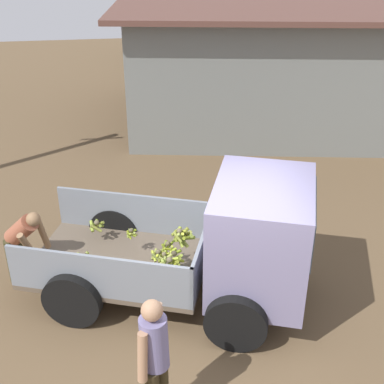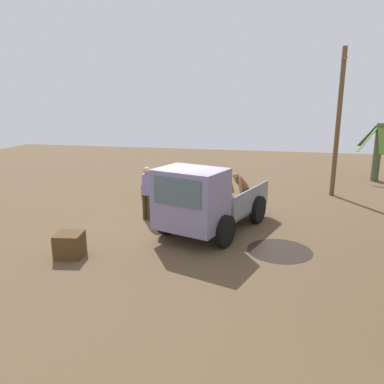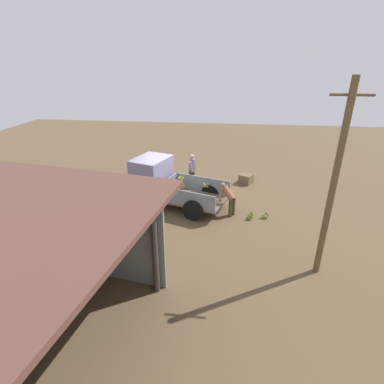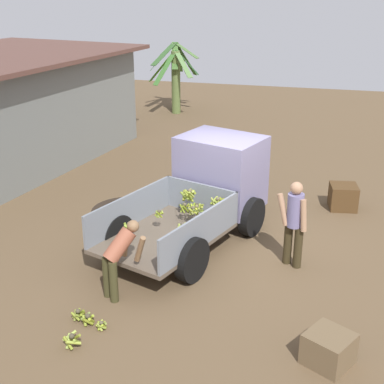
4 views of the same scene
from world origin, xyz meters
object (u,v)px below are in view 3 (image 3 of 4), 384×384
Objects in this scene: person_worker_loading at (228,197)px; wooden_crate_1 at (137,172)px; cargo_truck at (160,180)px; banana_bunch_on_ground_2 at (252,213)px; wooden_crate_0 at (246,179)px; person_foreground_visitor at (192,169)px; banana_bunch_on_ground_3 at (250,217)px; utility_pole at (334,184)px; banana_bunch_on_ground_1 at (251,215)px; banana_bunch_on_ground_0 at (266,215)px.

person_worker_loading is 6.20m from wooden_crate_1.
cargo_truck is 22.19× the size of banana_bunch_on_ground_2.
banana_bunch_on_ground_2 is 0.33× the size of wooden_crate_0.
banana_bunch_on_ground_3 is (-2.72, 3.15, -0.83)m from person_foreground_visitor.
wooden_crate_1 is at bearing -31.11° from banana_bunch_on_ground_2.
utility_pole is 4.58m from banana_bunch_on_ground_1.
banana_bunch_on_ground_2 is (-4.04, 0.79, -0.95)m from cargo_truck.
utility_pole is 24.02× the size of banana_bunch_on_ground_3.
utility_pole is at bearing -23.64° from person_foreground_visitor.
banana_bunch_on_ground_2 is 6.98m from wooden_crate_1.
banana_bunch_on_ground_2 is at bearing -172.27° from cargo_truck.
cargo_truck reaches higher than banana_bunch_on_ground_1.
cargo_truck is at bearing -11.07° from banana_bunch_on_ground_2.
banana_bunch_on_ground_0 is 1.64× the size of banana_bunch_on_ground_2.
banana_bunch_on_ground_0 reaches higher than banana_bunch_on_ground_1.
person_worker_loading is (2.73, -3.38, -2.09)m from utility_pole.
banana_bunch_on_ground_1 is at bearing 2.34° from banana_bunch_on_ground_0.
wooden_crate_0 is at bearing -75.23° from utility_pole.
person_foreground_visitor is 5.25× the size of banana_bunch_on_ground_0.
utility_pole reaches higher than wooden_crate_0.
person_foreground_visitor reaches higher than wooden_crate_0.
banana_bunch_on_ground_3 is (0.07, 0.20, 0.01)m from banana_bunch_on_ground_1.
wooden_crate_0 is at bearing -80.15° from banana_bunch_on_ground_0.
wooden_crate_0 is (-0.02, -3.92, 0.13)m from banana_bunch_on_ground_3.
wooden_crate_0 reaches higher than banana_bunch_on_ground_2.
banana_bunch_on_ground_2 is at bearing -139.94° from person_worker_loading.
banana_bunch_on_ground_3 is 7.12m from wooden_crate_1.
person_worker_loading is 4.09× the size of banana_bunch_on_ground_0.
utility_pole reaches higher than person_foreground_visitor.
banana_bunch_on_ground_2 is at bearing -104.12° from banana_bunch_on_ground_1.
utility_pole is at bearing 116.25° from banana_bunch_on_ground_2.
cargo_truck reaches higher than wooden_crate_0.
person_worker_loading is (-3.02, 0.88, -0.26)m from cargo_truck.
banana_bunch_on_ground_0 is (1.18, -3.22, -2.73)m from utility_pole.
person_foreground_visitor is 6.83× the size of banana_bunch_on_ground_1.
utility_pole is 4.76m from banana_bunch_on_ground_2.
wooden_crate_1 is (6.50, -3.84, 0.15)m from banana_bunch_on_ground_0.
banana_bunch_on_ground_1 is 1.07× the size of banana_bunch_on_ground_3.
person_foreground_visitor is 8.63× the size of banana_bunch_on_ground_2.
wooden_crate_1 is (1.93, -2.82, -0.74)m from cargo_truck.
utility_pole reaches higher than person_worker_loading.
wooden_crate_1 is at bearing -1.35° from person_worker_loading.
banana_bunch_on_ground_1 is at bearing -176.03° from cargo_truck.
banana_bunch_on_ground_3 is 0.37× the size of wooden_crate_1.
person_worker_loading is at bearing -51.07° from utility_pole.
banana_bunch_on_ground_3 is at bearing -167.83° from person_worker_loading.
banana_bunch_on_ground_0 reaches higher than banana_bunch_on_ground_2.
person_worker_loading is 1.17m from banana_bunch_on_ground_3.
banana_bunch_on_ground_0 is at bearing -150.33° from person_worker_loading.
banana_bunch_on_ground_3 is at bearing -19.41° from person_foreground_visitor.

